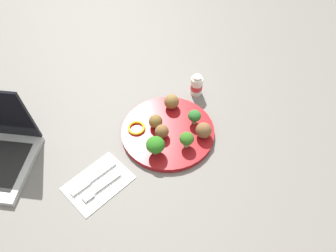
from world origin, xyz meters
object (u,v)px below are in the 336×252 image
at_px(plate, 168,132).
at_px(meatball_mid_left, 162,132).
at_px(broccoli_floret_front_left, 187,139).
at_px(fork, 100,188).
at_px(meatball_front_left, 156,122).
at_px(meatball_front_right, 204,130).
at_px(napkin, 98,183).
at_px(knife, 92,179).
at_px(broccoli_floret_near_rim, 155,145).
at_px(yogurt_bottle, 197,86).
at_px(pepper_ring_center, 136,128).
at_px(broccoli_floret_front_right, 195,116).
at_px(meatball_mid_right, 172,102).

height_order(plate, meatball_mid_left, meatball_mid_left).
relative_size(broccoli_floret_front_left, fork, 0.41).
bearing_deg(meatball_front_left, meatball_front_right, 116.13).
xyz_separation_m(napkin, knife, (0.01, -0.02, 0.00)).
bearing_deg(broccoli_floret_near_rim, plate, -162.84).
height_order(meatball_front_left, meatball_front_right, meatball_front_right).
bearing_deg(meatball_front_left, napkin, 1.55).
height_order(fork, yogurt_bottle, yogurt_bottle).
bearing_deg(meatball_front_left, pepper_ring_center, -38.62).
height_order(broccoli_floret_near_rim, meatball_front_right, broccoli_floret_near_rim).
distance_m(broccoli_floret_front_right, broccoli_floret_near_rim, 0.16).
bearing_deg(plate, broccoli_floret_front_left, 83.65).
distance_m(plate, meatball_mid_left, 0.04).
height_order(meatball_mid_right, pepper_ring_center, meatball_mid_right).
xyz_separation_m(meatball_mid_left, fork, (0.24, -0.02, -0.03)).
bearing_deg(broccoli_floret_front_left, broccoli_floret_near_rim, -34.04).
distance_m(meatball_front_left, yogurt_bottle, 0.21).
bearing_deg(napkin, broccoli_floret_front_left, 155.95).
relative_size(plate, meatball_mid_right, 5.98).
bearing_deg(yogurt_bottle, broccoli_floret_near_rim, 13.65).
xyz_separation_m(broccoli_floret_front_left, meatball_front_left, (0.00, -0.12, -0.01)).
distance_m(broccoli_floret_front_left, yogurt_bottle, 0.24).
bearing_deg(broccoli_floret_near_rim, meatball_mid_right, -154.07).
xyz_separation_m(broccoli_floret_near_rim, broccoli_floret_front_left, (-0.08, 0.05, -0.00)).
xyz_separation_m(broccoli_floret_front_left, meatball_mid_left, (0.02, -0.07, -0.01)).
distance_m(meatball_mid_left, pepper_ring_center, 0.09).
bearing_deg(meatball_front_left, knife, -2.81).
distance_m(meatball_mid_left, meatball_front_right, 0.12).
relative_size(meatball_front_left, fork, 0.34).
xyz_separation_m(broccoli_floret_front_left, knife, (0.25, -0.13, -0.04)).
height_order(meatball_mid_left, knife, meatball_mid_left).
bearing_deg(broccoli_floret_near_rim, knife, -23.74).
height_order(plate, napkin, plate).
height_order(napkin, knife, knife).
distance_m(meatball_mid_left, napkin, 0.23).
relative_size(plate, knife, 1.92).
height_order(plate, broccoli_floret_near_rim, broccoli_floret_near_rim).
height_order(plate, broccoli_floret_front_right, broccoli_floret_front_right).
bearing_deg(meatball_front_right, meatball_front_left, -63.87).
bearing_deg(fork, broccoli_floret_front_right, 170.58).
xyz_separation_m(meatball_mid_left, meatball_front_right, (-0.08, 0.09, 0.00)).
height_order(broccoli_floret_near_rim, pepper_ring_center, broccoli_floret_near_rim).
distance_m(plate, meatball_front_left, 0.05).
bearing_deg(meatball_mid_left, knife, -13.04).
distance_m(broccoli_floret_near_rim, broccoli_floret_front_left, 0.09).
xyz_separation_m(meatball_mid_right, meatball_mid_left, (0.11, 0.06, -0.00)).
distance_m(broccoli_floret_front_right, yogurt_bottle, 0.14).
bearing_deg(plate, fork, -3.38).
distance_m(broccoli_floret_front_right, fork, 0.34).
distance_m(meatball_mid_left, knife, 0.24).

